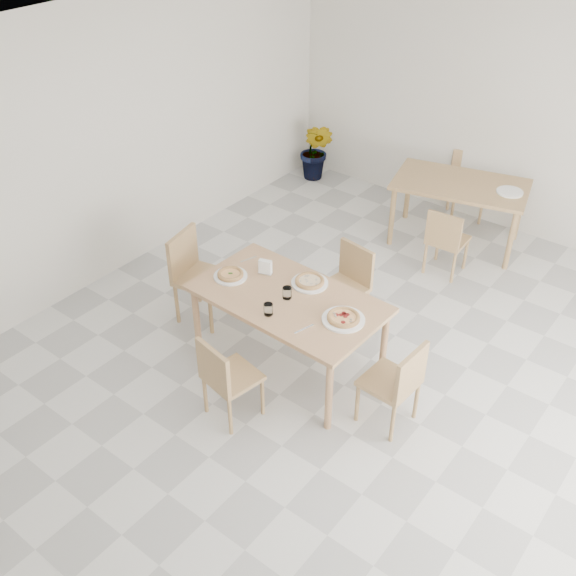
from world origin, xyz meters
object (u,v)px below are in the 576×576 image
Objects in this scene: main_table at (288,304)px; tumbler_b at (287,293)px; plate_mushroom at (310,283)px; plate_margherita at (231,276)px; chair_west at (194,270)px; pizza_pepperoni at (343,317)px; plate_empty at (510,192)px; tumbler_a at (268,309)px; chair_south at (225,375)px; plate_pepperoni at (343,320)px; chair_north at (348,280)px; pizza_mushroom at (310,281)px; pizza_margherita at (230,274)px; chair_east at (398,381)px; potted_plant at (316,151)px; napkin_holder at (265,268)px; chair_back_n at (467,180)px; second_table at (460,190)px; chair_back_s at (446,238)px.

tumbler_b is (0.01, -0.02, 0.13)m from main_table.
plate_margherita is at bearing -150.64° from plate_mushroom.
chair_west reaches higher than pizza_pepperoni.
pizza_pepperoni is at bearing -92.97° from plate_empty.
tumbler_a is 3.34m from plate_empty.
plate_pepperoni is at bearing -112.48° from chair_south.
chair_north is 2.79× the size of pizza_mushroom.
plate_mushroom is 3.19× the size of tumbler_a.
pizza_margherita is 1.14m from pizza_pepperoni.
pizza_margherita is 0.59m from tumbler_b.
chair_east is 1.17m from tumbler_b.
main_table is 3.82m from potted_plant.
chair_east reaches higher than plate_mushroom.
napkin_holder is at bearing 171.93° from plate_pepperoni.
chair_back_n is (-0.05, 3.29, -0.29)m from plate_mushroom.
tumbler_b is 3.08m from plate_empty.
chair_north is 1.01× the size of chair_east.
plate_empty is at bearing 76.03° from pizza_mushroom.
plate_empty is (1.87, 2.94, 0.23)m from chair_west.
second_table is (0.16, 2.60, -0.12)m from pizza_mushroom.
pizza_margherita is at bearing 165.96° from plate_margherita.
chair_west is at bearing -169.00° from pizza_mushroom.
plate_margherita is 1.14m from pizza_pepperoni.
pizza_margherita is 2.69× the size of tumbler_a.
second_table is 0.76m from chair_back_s.
pizza_margherita is 3.63m from potted_plant.
tumbler_b is at bearing -84.12° from chair_north.
second_table is (0.56, 2.72, -0.15)m from napkin_holder.
chair_west is (-1.16, 0.03, -0.15)m from main_table.
plate_empty is at bearing 67.17° from plate_margherita.
chair_east is 1.55m from napkin_holder.
plate_pepperoni is at bearing -51.05° from potted_plant.
chair_north is 1.06× the size of chair_back_s.
napkin_holder is (-0.40, -0.12, 0.06)m from plate_mushroom.
potted_plant is (-0.88, 3.19, -0.12)m from chair_west.
pizza_pepperoni reaches higher than plate_pepperoni.
pizza_pepperoni reaches higher than main_table.
tumbler_b is at bearing 5.79° from plate_margherita.
pizza_pepperoni is 0.19× the size of second_table.
plate_margherita and plate_mushroom have the same top height.
chair_south is 2.25× the size of plate_pepperoni.
plate_mushroom is 0.70m from pizza_margherita.
chair_north is 5.79× the size of napkin_holder.
plate_pepperoni is (0.50, -0.84, 0.29)m from chair_north.
chair_west reaches higher than tumbler_a.
tumbler_b is at bearing -72.31° from main_table.
main_table is 0.60m from pizza_margherita.
main_table is at bearing -123.76° from chair_back_n.
tumbler_b is at bearing 76.45° from chair_back_s.
second_table is 0.54m from plate_empty.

